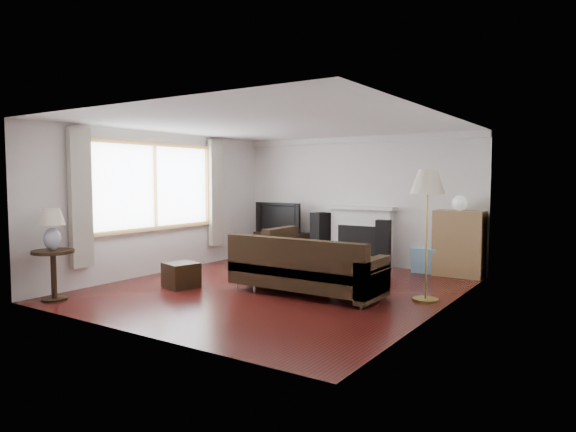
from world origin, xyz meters
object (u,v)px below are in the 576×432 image
Objects in this scene: tv_stand at (281,245)px; sectional_sofa at (306,267)px; bookshelf at (459,244)px; side_table at (54,275)px; coffee_table at (350,268)px; floor_lamp at (427,236)px.

tv_stand is 3.35m from sectional_sofa.
bookshelf reaches higher than side_table.
sectional_sofa reaches higher than tv_stand.
sectional_sofa is 2.39× the size of coffee_table.
bookshelf reaches higher than tv_stand.
coffee_table is (-1.43, -1.31, -0.37)m from bookshelf.
tv_stand is at bearing -179.19° from bookshelf.
floor_lamp reaches higher than bookshelf.
floor_lamp is 5.19m from side_table.
tv_stand is 2.57m from coffee_table.
sectional_sofa is 1.35× the size of floor_lamp.
sectional_sofa reaches higher than coffee_table.
side_table is (-4.21, -4.87, -0.22)m from bookshelf.
sectional_sofa is at bearing -49.39° from tv_stand.
bookshelf is 1.97m from coffee_table.
floor_lamp is at bearing -86.88° from bookshelf.
bookshelf is 2.08m from floor_lamp.
tv_stand is at bearing 83.63° from side_table.
floor_lamp reaches higher than sectional_sofa.
side_table is at bearing -140.17° from sectional_sofa.
bookshelf is 3.00m from sectional_sofa.
coffee_table is 1.85m from floor_lamp.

